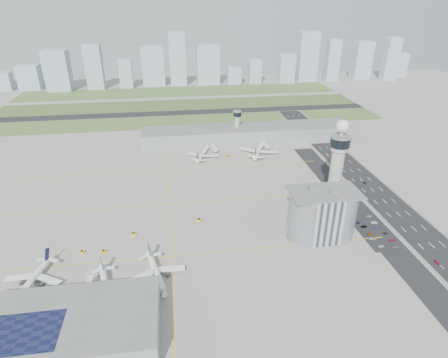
{
  "coord_description": "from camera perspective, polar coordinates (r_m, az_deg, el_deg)",
  "views": [
    {
      "loc": [
        -34.74,
        -205.94,
        135.11
      ],
      "look_at": [
        0.0,
        35.0,
        15.0
      ],
      "focal_mm": 30.0,
      "sensor_mm": 36.0,
      "label": 1
    }
  ],
  "objects": [
    {
      "name": "ground",
      "position": [
        248.75,
        1.16,
        -6.64
      ],
      "size": [
        1000.0,
        1000.0,
        0.0
      ],
      "primitive_type": "plane",
      "color": "#9D9B93"
    },
    {
      "name": "grass_strip_0",
      "position": [
        451.85,
        -6.03,
        8.72
      ],
      "size": [
        480.0,
        50.0,
        0.08
      ],
      "primitive_type": "cube",
      "color": "#4B6831",
      "rests_on": "ground"
    },
    {
      "name": "grass_strip_1",
      "position": [
        523.87,
        -6.44,
        11.16
      ],
      "size": [
        480.0,
        60.0,
        0.08
      ],
      "primitive_type": "cube",
      "color": "#465A2A",
      "rests_on": "ground"
    },
    {
      "name": "grass_strip_2",
      "position": [
        601.49,
        -6.77,
        13.11
      ],
      "size": [
        480.0,
        70.0,
        0.08
      ],
      "primitive_type": "cube",
      "color": "#526731",
      "rests_on": "ground"
    },
    {
      "name": "runway",
      "position": [
        487.26,
        -6.24,
        10.02
      ],
      "size": [
        480.0,
        22.0,
        0.1
      ],
      "primitive_type": "cube",
      "color": "black",
      "rests_on": "ground"
    },
    {
      "name": "highway",
      "position": [
        288.23,
        24.42,
        -4.27
      ],
      "size": [
        28.0,
        500.0,
        0.1
      ],
      "primitive_type": "cube",
      "color": "black",
      "rests_on": "ground"
    },
    {
      "name": "barrier_left",
      "position": [
        280.95,
        22.01,
        -4.46
      ],
      "size": [
        0.6,
        500.0,
        1.2
      ],
      "primitive_type": "cube",
      "color": "#9E9E99",
      "rests_on": "ground"
    },
    {
      "name": "barrier_right",
      "position": [
        295.5,
        26.75,
        -3.9
      ],
      "size": [
        0.6,
        500.0,
        1.2
      ],
      "primitive_type": "cube",
      "color": "#9E9E99",
      "rests_on": "ground"
    },
    {
      "name": "landside_road",
      "position": [
        268.7,
        20.93,
        -5.86
      ],
      "size": [
        18.0,
        260.0,
        0.08
      ],
      "primitive_type": "cube",
      "color": "black",
      "rests_on": "ground"
    },
    {
      "name": "parking_lot",
      "position": [
        259.12,
        21.75,
        -7.28
      ],
      "size": [
        20.0,
        44.0,
        0.1
      ],
      "primitive_type": "cube",
      "color": "black",
      "rests_on": "ground"
    },
    {
      "name": "taxiway_line_h_0",
      "position": [
        221.89,
        -8.02,
        -11.55
      ],
      "size": [
        260.0,
        0.6,
        0.01
      ],
      "primitive_type": "cube",
      "color": "yellow",
      "rests_on": "ground"
    },
    {
      "name": "taxiway_line_h_1",
      "position": [
        271.94,
        -8.24,
        -3.83
      ],
      "size": [
        260.0,
        0.6,
        0.01
      ],
      "primitive_type": "cube",
      "color": "yellow",
      "rests_on": "ground"
    },
    {
      "name": "taxiway_line_h_2",
      "position": [
        325.37,
        -8.39,
        1.43
      ],
      "size": [
        260.0,
        0.6,
        0.01
      ],
      "primitive_type": "cube",
      "color": "yellow",
      "rests_on": "ground"
    },
    {
      "name": "taxiway_line_v",
      "position": [
        271.94,
        -8.24,
        -3.83
      ],
      "size": [
        0.6,
        260.0,
        0.01
      ],
      "primitive_type": "cube",
      "color": "yellow",
      "rests_on": "ground"
    },
    {
      "name": "control_tower",
      "position": [
        259.19,
        16.86,
        2.36
      ],
      "size": [
        14.0,
        14.0,
        64.5
      ],
      "color": "#ADAAA5",
      "rests_on": "ground"
    },
    {
      "name": "secondary_tower",
      "position": [
        380.02,
        2.02,
        8.42
      ],
      "size": [
        8.6,
        8.6,
        31.9
      ],
      "color": "#ADAAA5",
      "rests_on": "ground"
    },
    {
      "name": "admin_building",
      "position": [
        236.04,
        14.69,
        -5.2
      ],
      "size": [
        42.0,
        24.0,
        33.5
      ],
      "color": "#B2B2B7",
      "rests_on": "ground"
    },
    {
      "name": "terminal_pier",
      "position": [
        383.46,
        3.53,
        6.84
      ],
      "size": [
        210.0,
        32.0,
        15.8
      ],
      "color": "gray",
      "rests_on": "ground"
    },
    {
      "name": "near_terminal",
      "position": [
        186.44,
        -23.75,
        -20.24
      ],
      "size": [
        84.0,
        42.0,
        13.0
      ],
      "color": "gray",
      "rests_on": "ground"
    },
    {
      "name": "airplane_near_a",
      "position": [
        222.1,
        -27.31,
        -13.03
      ],
      "size": [
        39.17,
        43.14,
        10.25
      ],
      "primitive_type": null,
      "rotation": [
        0.0,
        0.0,
        -1.82
      ],
      "color": "white",
      "rests_on": "ground"
    },
    {
      "name": "airplane_near_b",
      "position": [
        203.0,
        -17.67,
        -15.13
      ],
      "size": [
        37.55,
        41.52,
        9.95
      ],
      "primitive_type": null,
      "rotation": [
        0.0,
        0.0,
        -1.34
      ],
      "color": "white",
      "rests_on": "ground"
    },
    {
      "name": "airplane_near_c",
      "position": [
        205.32,
        -10.27,
        -13.51
      ],
      "size": [
        39.72,
        43.72,
        10.38
      ],
      "primitive_type": null,
      "rotation": [
        0.0,
        0.0,
        -1.32
      ],
      "color": "white",
      "rests_on": "ground"
    },
    {
      "name": "airplane_far_a",
      "position": [
        346.64,
        -3.29,
        4.19
      ],
      "size": [
        41.66,
        44.89,
        10.2
      ],
      "primitive_type": null,
      "rotation": [
        0.0,
        0.0,
        1.22
      ],
      "color": "white",
      "rests_on": "ground"
    },
    {
      "name": "airplane_far_b",
      "position": [
        355.8,
        5.4,
        4.9
      ],
      "size": [
        52.1,
        55.63,
        12.43
      ],
      "primitive_type": null,
      "rotation": [
        0.0,
        0.0,
        1.17
      ],
      "color": "white",
      "rests_on": "ground"
    },
    {
      "name": "jet_bridge_near_0",
      "position": [
        211.25,
        -28.99,
        -16.52
      ],
      "size": [
        5.39,
        14.31,
        5.7
      ],
      "primitive_type": null,
      "rotation": [
        0.0,
        0.0,
        1.4
      ],
      "color": "silver",
      "rests_on": "ground"
    },
    {
      "name": "jet_bridge_near_1",
      "position": [
        202.06,
        -20.72,
        -16.73
      ],
      "size": [
        5.39,
        14.31,
        5.7
      ],
      "primitive_type": null,
      "rotation": [
        0.0,
        0.0,
        1.4
      ],
      "color": "silver",
      "rests_on": "ground"
    },
    {
      "name": "jet_bridge_near_2",
      "position": [
        197.07,
        -11.84,
        -16.6
      ],
      "size": [
        5.39,
        14.31,
        5.7
      ],
      "primitive_type": null,
      "rotation": [
        0.0,
        0.0,
        1.4
      ],
      "color": "silver",
      "rests_on": "ground"
    },
    {
      "name": "jet_bridge_far_0",
      "position": [
        364.76,
        -1.87,
        4.99
      ],
      "size": [
        5.39,
        14.31,
        5.7
      ],
      "primitive_type": null,
      "rotation": [
        0.0,
        0.0,
        -1.4
      ],
      "color": "silver",
      "rests_on": "ground"
    },
    {
      "name": "jet_bridge_far_1",
      "position": [
        373.12,
        5.81,
        5.36
      ],
      "size": [
        5.39,
        14.31,
        5.7
      ],
      "primitive_type": null,
      "rotation": [
        0.0,
        0.0,
        -1.4
      ],
      "color": "silver",
      "rests_on": "ground"
    },
    {
      "name": "tug_0",
      "position": [
        236.67,
        -20.84,
        -10.32
      ],
      "size": [
        3.19,
        2.64,
        1.59
      ],
      "primitive_type": null,
      "rotation": [
        0.0,
        0.0,
        1.25
      ],
      "color": "gold",
      "rests_on": "ground"
    },
    {
      "name": "tug_1",
      "position": [
        232.8,
        -17.87,
        -10.45
      ],
      "size": [
        3.52,
        3.29,
        1.69
      ],
      "primitive_type": null,
      "rotation": [
        0.0,
        0.0,
        -0.97
      ],
      "color": "#F2A507",
      "rests_on": "ground"
    },
    {
      "name": "tug_2",
      "position": [
        242.91,
        -13.64,
        -8.14
      ],
      "size": [
        3.45,
        3.71,
        1.78
      ],
      "primitive_type": null,
      "rotation": [
        0.0,
        0.0,
        -2.54
      ],
      "color": "yellow",
      "rests_on": "ground"
    },
    {
      "name": "tug_3",
      "position": [
        250.06,
        -3.82,
        -6.23
      ],
      "size": [
        4.27,
        3.99,
        2.05
      ],
      "primitive_type": null,
      "rotation": [
        0.0,
        0.0,
        0.97
      ],
      "color": "gold",
      "rests_on": "ground"
    },
    {
      "name": "tug_4",
      "position": [
        346.39,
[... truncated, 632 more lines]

